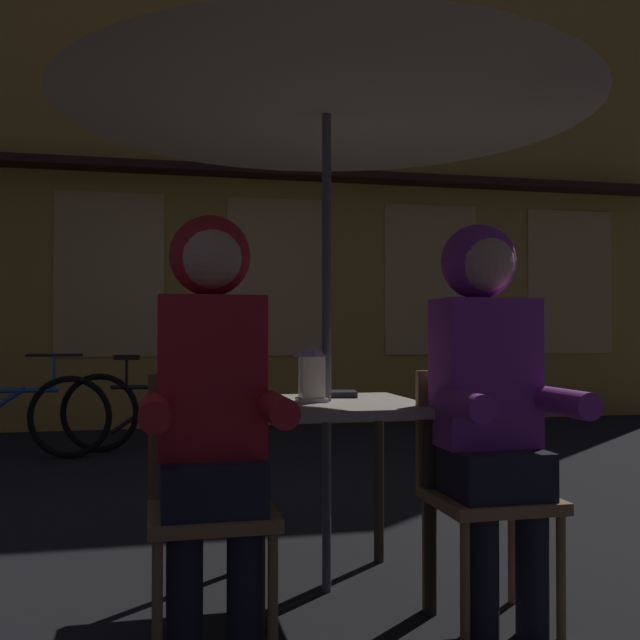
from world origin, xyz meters
The scene contains 12 objects.
ground_plane centered at (0.00, 0.00, 0.00)m, with size 60.00×60.00×0.00m, color black.
cafe_table centered at (0.00, 0.00, 0.64)m, with size 0.72×0.72×0.74m.
patio_umbrella centered at (0.00, 0.00, 2.06)m, with size 2.10×2.10×2.31m.
lantern centered at (-0.06, 0.00, 0.86)m, with size 0.11×0.11×0.23m.
chair_left centered at (-0.48, -0.37, 0.49)m, with size 0.40×0.40×0.87m.
chair_right centered at (0.48, -0.37, 0.49)m, with size 0.40×0.40×0.87m.
person_left_hooded centered at (-0.48, -0.43, 0.85)m, with size 0.45×0.56×1.40m.
person_right_hooded centered at (0.48, -0.43, 0.85)m, with size 0.45×0.56×1.40m.
shopfront_building centered at (0.66, 5.40, 3.09)m, with size 10.00×0.93×6.20m.
bicycle_second centered at (-1.82, 3.43, 0.35)m, with size 1.68×0.22×0.84m.
bicycle_third centered at (-0.60, 3.54, 0.35)m, with size 1.66×0.39×0.84m.
book centered at (0.07, 0.19, 0.75)m, with size 0.20×0.14×0.02m, color black.
Camera 1 is at (-0.67, -2.82, 1.02)m, focal length 41.57 mm.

